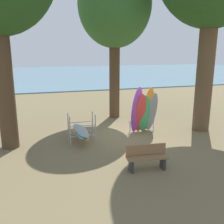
{
  "coord_description": "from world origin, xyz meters",
  "views": [
    {
      "loc": [
        -3.97,
        -10.66,
        3.98
      ],
      "look_at": [
        -0.69,
        0.49,
        1.1
      ],
      "focal_mm": 40.7,
      "sensor_mm": 36.0,
      "label": 1
    }
  ],
  "objects_px": {
    "board_storage_rack": "(81,131)",
    "park_bench": "(147,157)",
    "tree_mid_behind": "(115,6)",
    "leaning_board_pile": "(144,112)"
  },
  "relations": [
    {
      "from": "park_bench",
      "to": "leaning_board_pile",
      "type": "bearing_deg",
      "value": 68.19
    },
    {
      "from": "tree_mid_behind",
      "to": "leaning_board_pile",
      "type": "relative_size",
      "value": 3.74
    },
    {
      "from": "board_storage_rack",
      "to": "leaning_board_pile",
      "type": "bearing_deg",
      "value": 6.01
    },
    {
      "from": "leaning_board_pile",
      "to": "board_storage_rack",
      "type": "relative_size",
      "value": 1.09
    },
    {
      "from": "board_storage_rack",
      "to": "park_bench",
      "type": "height_order",
      "value": "board_storage_rack"
    },
    {
      "from": "tree_mid_behind",
      "to": "leaning_board_pile",
      "type": "xyz_separation_m",
      "value": [
        0.49,
        -3.29,
        -5.22
      ]
    },
    {
      "from": "tree_mid_behind",
      "to": "board_storage_rack",
      "type": "distance_m",
      "value": 7.33
    },
    {
      "from": "board_storage_rack",
      "to": "park_bench",
      "type": "relative_size",
      "value": 1.49
    },
    {
      "from": "board_storage_rack",
      "to": "tree_mid_behind",
      "type": "bearing_deg",
      "value": 53.85
    },
    {
      "from": "tree_mid_behind",
      "to": "park_bench",
      "type": "xyz_separation_m",
      "value": [
        -0.97,
        -6.93,
        -5.82
      ]
    }
  ]
}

